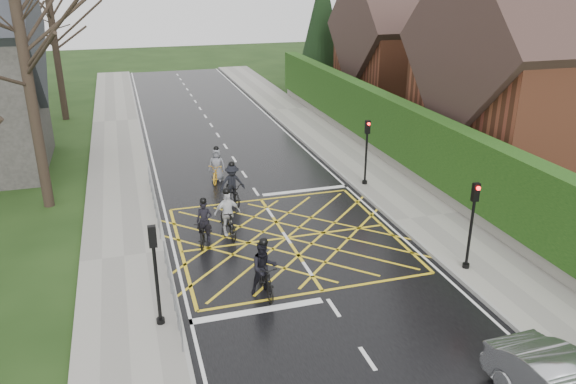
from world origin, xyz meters
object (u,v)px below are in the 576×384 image
cyclist_back (264,273)px  cyclist_rear (205,228)px  cyclist_front (228,218)px  cyclist_lead (217,169)px  cyclist_mid (233,187)px

cyclist_back → cyclist_rear: bearing=105.6°
cyclist_back → cyclist_front: bearing=92.9°
cyclist_front → cyclist_rear: bearing=-166.5°
cyclist_lead → cyclist_rear: bearing=-83.1°
cyclist_rear → cyclist_lead: (1.59, 6.37, 0.03)m
cyclist_back → cyclist_mid: size_ratio=0.98×
cyclist_back → cyclist_mid: cyclist_back is taller
cyclist_rear → cyclist_front: bearing=37.9°
cyclist_back → cyclist_front: same height
cyclist_front → cyclist_lead: 6.07m
cyclist_rear → cyclist_front: size_ratio=0.98×
cyclist_rear → cyclist_mid: bearing=81.6°
cyclist_mid → cyclist_lead: cyclist_mid is taller
cyclist_rear → cyclist_mid: 3.97m
cyclist_rear → cyclist_back: size_ratio=1.00×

